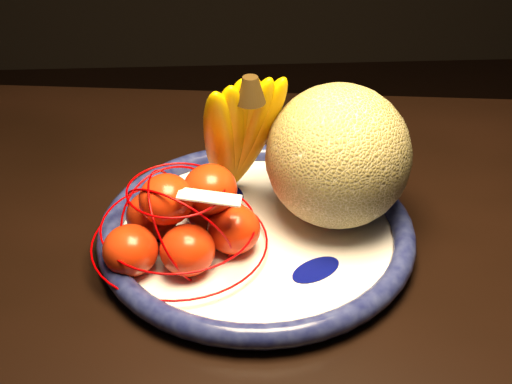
{
  "coord_description": "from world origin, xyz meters",
  "views": [
    {
      "loc": [
        0.08,
        -0.7,
        1.31
      ],
      "look_at": [
        0.12,
        0.02,
        0.82
      ],
      "focal_mm": 50.0,
      "sensor_mm": 36.0,
      "label": 1
    }
  ],
  "objects_px": {
    "dining_table": "(125,296)",
    "cantaloupe": "(338,156)",
    "banana_bunch": "(237,132)",
    "fruit_bowl": "(256,232)",
    "mandarin_bag": "(183,221)"
  },
  "relations": [
    {
      "from": "fruit_bowl",
      "to": "banana_bunch",
      "type": "xyz_separation_m",
      "value": [
        -0.02,
        0.07,
        0.11
      ]
    },
    {
      "from": "banana_bunch",
      "to": "mandarin_bag",
      "type": "distance_m",
      "value": 0.13
    },
    {
      "from": "mandarin_bag",
      "to": "banana_bunch",
      "type": "bearing_deg",
      "value": 54.62
    },
    {
      "from": "dining_table",
      "to": "cantaloupe",
      "type": "height_order",
      "value": "cantaloupe"
    },
    {
      "from": "dining_table",
      "to": "fruit_bowl",
      "type": "height_order",
      "value": "fruit_bowl"
    },
    {
      "from": "cantaloupe",
      "to": "banana_bunch",
      "type": "relative_size",
      "value": 0.84
    },
    {
      "from": "dining_table",
      "to": "cantaloupe",
      "type": "bearing_deg",
      "value": 13.93
    },
    {
      "from": "dining_table",
      "to": "banana_bunch",
      "type": "bearing_deg",
      "value": 32.19
    },
    {
      "from": "fruit_bowl",
      "to": "cantaloupe",
      "type": "distance_m",
      "value": 0.14
    },
    {
      "from": "banana_bunch",
      "to": "mandarin_bag",
      "type": "bearing_deg",
      "value": -148.4
    },
    {
      "from": "banana_bunch",
      "to": "dining_table",
      "type": "bearing_deg",
      "value": -177.44
    },
    {
      "from": "fruit_bowl",
      "to": "mandarin_bag",
      "type": "xyz_separation_m",
      "value": [
        -0.09,
        -0.03,
        0.04
      ]
    },
    {
      "from": "dining_table",
      "to": "mandarin_bag",
      "type": "relative_size",
      "value": 6.64
    },
    {
      "from": "banana_bunch",
      "to": "mandarin_bag",
      "type": "relative_size",
      "value": 0.89
    },
    {
      "from": "dining_table",
      "to": "fruit_bowl",
      "type": "relative_size",
      "value": 4.03
    }
  ]
}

